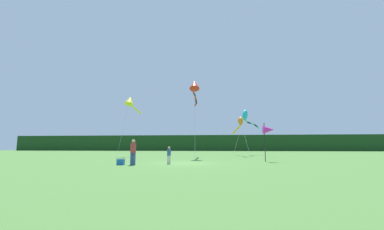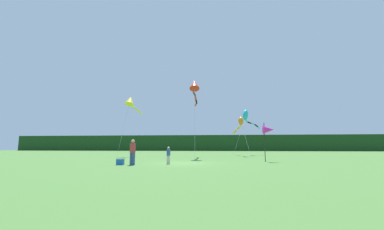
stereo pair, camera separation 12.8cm
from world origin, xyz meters
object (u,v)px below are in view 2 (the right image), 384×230
Objects in this scene: banner_flag_pole at (268,130)px; kite_orange at (240,123)px; cooler_box at (120,162)px; person_adult at (133,151)px; kite_cyan at (246,116)px; kite_red at (195,87)px; kite_yellow at (131,101)px; person_child at (168,154)px.

banner_flag_pole is 11.01m from kite_orange.
person_adult is at bearing 2.94° from cooler_box.
cooler_box is (-0.84, -0.04, -0.77)m from person_adult.
cooler_box is 12.15m from banner_flag_pole.
kite_red is at bearing -125.66° from kite_cyan.
kite_yellow reaches higher than banner_flag_pole.
banner_flag_pole is at bearing -35.87° from kite_red.
person_adult is 3.76× the size of cooler_box.
person_adult is at bearing -118.23° from kite_cyan.
kite_yellow is at bearing 162.21° from kite_red.
kite_yellow is at bearing 123.52° from person_child.
kite_orange is at bearing 60.31° from person_adult.
person_adult is 14.33m from kite_yellow.
kite_orange is (-1.37, 10.80, 1.61)m from banner_flag_pole.
person_adult reaches higher than person_child.
kite_cyan is at bearing 66.03° from person_child.
cooler_box is 0.14× the size of banner_flag_pole.
person_child is at bearing -114.65° from kite_orange.
kite_red is (3.39, 9.43, 6.82)m from person_adult.
kite_yellow is at bearing -166.63° from kite_orange.
person_child is 14.42m from kite_yellow.
kite_red reaches higher than cooler_box.
banner_flag_pole is 0.38× the size of kite_orange.
cooler_box is 0.06× the size of kite_yellow.
cooler_box is 14.43m from kite_yellow.
banner_flag_pole is at bearing -26.60° from kite_yellow.
person_child is 3.40m from cooler_box.
person_adult is at bearing -109.76° from kite_red.
kite_yellow is (-8.33, 2.67, -0.96)m from kite_red.
kite_yellow is (-7.21, 10.88, 6.14)m from person_child.
person_adult is 0.23× the size of kite_yellow.
person_adult is 1.15m from cooler_box.
kite_red is (4.23, 9.48, 7.60)m from cooler_box.
banner_flag_pole reaches higher than person_adult.
kite_yellow is (-4.09, 12.15, 6.63)m from cooler_box.
banner_flag_pole is (10.97, 4.60, 2.44)m from cooler_box.
kite_cyan is 0.95× the size of kite_yellow.
kite_cyan is 0.85× the size of kite_orange.
kite_cyan reaches higher than kite_orange.
kite_cyan is (10.05, 18.71, 4.59)m from person_adult.
person_child is 10.91m from kite_red.
person_adult is 1.40× the size of person_child.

